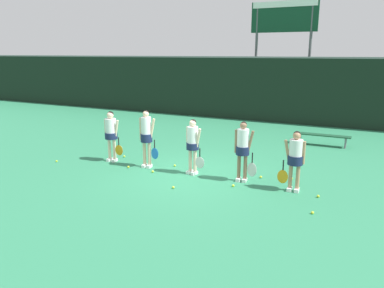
% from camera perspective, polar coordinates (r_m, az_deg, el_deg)
% --- Properties ---
extents(ground_plane, '(140.00, 140.00, 0.00)m').
position_cam_1_polar(ground_plane, '(11.24, -0.35, -4.56)').
color(ground_plane, '#2D7F56').
extents(fence_windscreen, '(60.00, 0.08, 3.34)m').
position_cam_1_polar(fence_windscreen, '(19.71, 12.32, 8.08)').
color(fence_windscreen, black).
rests_on(fence_windscreen, ground_plane).
extents(scoreboard, '(3.45, 0.15, 6.10)m').
position_cam_1_polar(scoreboard, '(20.87, 13.76, 16.72)').
color(scoreboard, '#515156').
rests_on(scoreboard, ground_plane).
extents(bench_courtside, '(2.08, 0.39, 0.43)m').
position_cam_1_polar(bench_courtside, '(15.39, 19.27, 1.16)').
color(bench_courtside, '#19472D').
rests_on(bench_courtside, ground_plane).
extents(player_0, '(0.70, 0.41, 1.68)m').
position_cam_1_polar(player_0, '(12.57, -12.22, 1.85)').
color(player_0, beige).
rests_on(player_0, ground_plane).
extents(player_1, '(0.63, 0.36, 1.81)m').
position_cam_1_polar(player_1, '(11.70, -6.95, 1.50)').
color(player_1, beige).
rests_on(player_1, ground_plane).
extents(player_2, '(0.64, 0.37, 1.66)m').
position_cam_1_polar(player_2, '(10.98, 0.12, 0.27)').
color(player_2, beige).
rests_on(player_2, ground_plane).
extents(player_3, '(0.65, 0.38, 1.71)m').
position_cam_1_polar(player_3, '(10.44, 7.77, -0.41)').
color(player_3, '#8C664C').
rests_on(player_3, ground_plane).
extents(player_4, '(0.67, 0.39, 1.60)m').
position_cam_1_polar(player_4, '(9.97, 15.45, -1.82)').
color(player_4, tan).
rests_on(player_4, ground_plane).
extents(tennis_ball_0, '(0.07, 0.07, 0.07)m').
position_cam_1_polar(tennis_ball_0, '(9.98, 18.67, -7.54)').
color(tennis_ball_0, '#CCE033').
rests_on(tennis_ball_0, ground_plane).
extents(tennis_ball_1, '(0.07, 0.07, 0.07)m').
position_cam_1_polar(tennis_ball_1, '(13.18, -10.28, -1.87)').
color(tennis_ball_1, '#CCE033').
rests_on(tennis_ball_1, ground_plane).
extents(tennis_ball_2, '(0.07, 0.07, 0.07)m').
position_cam_1_polar(tennis_ball_2, '(10.07, -2.87, -6.61)').
color(tennis_ball_2, '#CCE033').
rests_on(tennis_ball_2, ground_plane).
extents(tennis_ball_3, '(0.07, 0.07, 0.07)m').
position_cam_1_polar(tennis_ball_3, '(11.95, -9.67, -3.46)').
color(tennis_ball_3, '#CCE033').
rests_on(tennis_ball_3, ground_plane).
extents(tennis_ball_4, '(0.07, 0.07, 0.07)m').
position_cam_1_polar(tennis_ball_4, '(11.10, 14.95, -5.11)').
color(tennis_ball_4, '#CCE033').
rests_on(tennis_ball_4, ground_plane).
extents(tennis_ball_5, '(0.07, 0.07, 0.07)m').
position_cam_1_polar(tennis_ball_5, '(11.95, -2.64, -3.29)').
color(tennis_ball_5, '#CCE033').
rests_on(tennis_ball_5, ground_plane).
extents(tennis_ball_6, '(0.07, 0.07, 0.07)m').
position_cam_1_polar(tennis_ball_6, '(8.98, 17.88, -9.92)').
color(tennis_ball_6, '#CCE033').
rests_on(tennis_ball_6, ground_plane).
extents(tennis_ball_7, '(0.07, 0.07, 0.07)m').
position_cam_1_polar(tennis_ball_7, '(10.24, 6.30, -6.32)').
color(tennis_ball_7, '#CCE033').
rests_on(tennis_ball_7, ground_plane).
extents(tennis_ball_8, '(0.07, 0.07, 0.07)m').
position_cam_1_polar(tennis_ball_8, '(11.40, -6.00, -4.19)').
color(tennis_ball_8, '#CCE033').
rests_on(tennis_ball_8, ground_plane).
extents(tennis_ball_9, '(0.06, 0.06, 0.06)m').
position_cam_1_polar(tennis_ball_9, '(13.20, -19.94, -2.47)').
color(tennis_ball_9, '#CCE033').
rests_on(tennis_ball_9, ground_plane).
extents(tennis_ball_10, '(0.07, 0.07, 0.07)m').
position_cam_1_polar(tennis_ball_10, '(11.03, 10.43, -4.97)').
color(tennis_ball_10, '#CCE033').
rests_on(tennis_ball_10, ground_plane).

